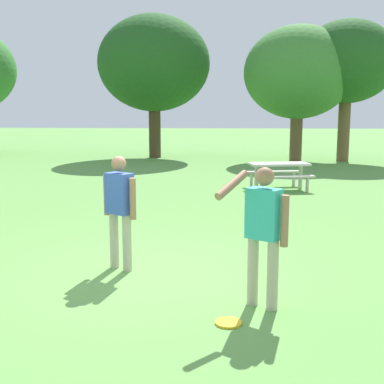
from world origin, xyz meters
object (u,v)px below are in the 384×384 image
at_px(frisbee, 228,323).
at_px(person_thrower, 120,205).
at_px(picnic_table_near, 279,170).
at_px(tree_slender_mid, 154,64).
at_px(tree_back_right, 347,62).
at_px(person_catcher, 263,227).
at_px(tree_back_left, 298,73).

bearing_deg(frisbee, person_thrower, 131.13).
bearing_deg(picnic_table_near, frisbee, -98.91).
height_order(tree_slender_mid, tree_back_right, tree_slender_mid).
xyz_separation_m(person_catcher, tree_back_right, (4.86, 17.52, 3.43)).
distance_m(frisbee, tree_slender_mid, 19.98).
relative_size(person_catcher, tree_back_left, 0.27).
xyz_separation_m(person_catcher, tree_back_left, (2.73, 17.52, 2.99)).
relative_size(person_thrower, tree_back_right, 0.26).
relative_size(tree_slender_mid, tree_back_right, 1.08).
bearing_deg(tree_slender_mid, person_catcher, -78.07).
xyz_separation_m(person_thrower, tree_slender_mid, (-2.01, 17.38, 3.55)).
xyz_separation_m(person_thrower, frisbee, (1.54, -1.77, -0.93)).
distance_m(frisbee, tree_back_right, 19.26).
xyz_separation_m(picnic_table_near, tree_slender_mid, (-5.04, 9.70, 3.93)).
height_order(person_catcher, tree_back_right, tree_back_right).
bearing_deg(picnic_table_near, tree_slender_mid, 117.44).
bearing_deg(tree_slender_mid, picnic_table_near, -62.56).
xyz_separation_m(tree_slender_mid, tree_back_left, (6.67, -1.14, -0.54)).
distance_m(person_thrower, tree_back_left, 17.16).
bearing_deg(tree_back_right, picnic_table_near, -113.72).
bearing_deg(person_thrower, picnic_table_near, 68.49).
height_order(tree_back_left, tree_back_right, tree_back_right).
xyz_separation_m(person_catcher, tree_slender_mid, (-3.94, 18.66, 3.53)).
bearing_deg(picnic_table_near, person_thrower, -111.51).
relative_size(person_thrower, tree_back_left, 0.27).
bearing_deg(tree_back_left, person_thrower, -106.02).
bearing_deg(person_thrower, frisbee, -48.87).
xyz_separation_m(picnic_table_near, tree_back_left, (1.64, 8.56, 3.39)).
distance_m(picnic_table_near, tree_back_right, 10.11).
relative_size(tree_back_left, tree_back_right, 0.97).
bearing_deg(person_catcher, person_thrower, 146.42).
height_order(person_thrower, picnic_table_near, person_thrower).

